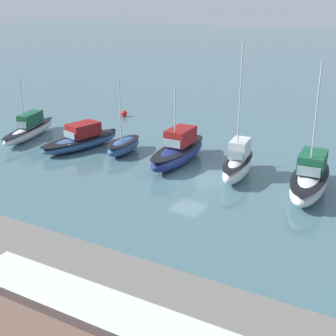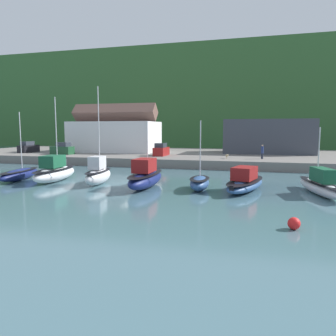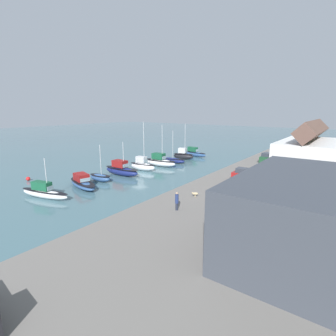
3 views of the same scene
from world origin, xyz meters
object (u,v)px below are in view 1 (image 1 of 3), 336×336
(moored_boat_6, at_px, (123,146))
(moored_boat_7, at_px, (81,140))
(moored_boat_4, at_px, (238,164))
(mooring_buoy_0, at_px, (124,113))
(moored_boat_5, at_px, (178,151))
(moored_boat_8, at_px, (29,129))
(parked_car_2, at_px, (11,315))
(moored_boat_3, at_px, (310,179))

(moored_boat_6, relative_size, moored_boat_7, 0.77)
(moored_boat_4, bearing_deg, mooring_buoy_0, -38.18)
(moored_boat_5, xyz_separation_m, moored_boat_6, (5.41, 0.18, -0.38))
(moored_boat_4, relative_size, moored_boat_7, 1.19)
(moored_boat_8, distance_m, parked_car_2, 30.79)
(parked_car_2, xyz_separation_m, mooring_buoy_0, (18.03, -33.63, -1.87))
(moored_boat_3, height_order, mooring_buoy_0, moored_boat_3)
(moored_boat_6, distance_m, moored_boat_8, 10.76)
(moored_boat_7, bearing_deg, mooring_buoy_0, -59.79)
(parked_car_2, bearing_deg, moored_boat_6, -65.18)
(moored_boat_7, height_order, mooring_buoy_0, moored_boat_7)
(moored_boat_8, bearing_deg, moored_boat_6, 169.61)
(mooring_buoy_0, bearing_deg, moored_boat_6, 124.29)
(moored_boat_3, bearing_deg, moored_boat_4, -8.66)
(moored_boat_4, xyz_separation_m, moored_boat_6, (10.91, -0.43, -0.42))
(moored_boat_4, xyz_separation_m, moored_boat_5, (5.50, -0.60, -0.04))
(moored_boat_4, bearing_deg, moored_boat_7, -5.63)
(moored_boat_7, bearing_deg, parked_car_2, 138.54)
(moored_boat_4, distance_m, parked_car_2, 22.32)
(moored_boat_8, xyz_separation_m, parked_car_2, (-21.33, 22.17, 1.35))
(moored_boat_3, relative_size, moored_boat_6, 1.41)
(moored_boat_7, bearing_deg, moored_boat_5, -160.47)
(moored_boat_8, distance_m, mooring_buoy_0, 11.94)
(moored_boat_3, bearing_deg, moored_boat_7, -5.13)
(moored_boat_8, bearing_deg, mooring_buoy_0, -119.38)
(moored_boat_7, height_order, moored_boat_8, moored_boat_8)
(moored_boat_4, height_order, moored_boat_7, moored_boat_4)
(moored_boat_5, xyz_separation_m, moored_boat_7, (9.64, 0.82, -0.26))
(moored_boat_5, xyz_separation_m, parked_car_2, (-5.17, 22.89, 1.14))
(moored_boat_5, distance_m, moored_boat_8, 16.18)
(moored_boat_3, height_order, moored_boat_8, moored_boat_3)
(moored_boat_8, height_order, mooring_buoy_0, moored_boat_8)
(moored_boat_3, height_order, parked_car_2, moored_boat_3)
(moored_boat_3, bearing_deg, parked_car_2, 70.34)
(moored_boat_6, distance_m, parked_car_2, 25.10)
(moored_boat_3, bearing_deg, mooring_buoy_0, -30.81)
(moored_boat_4, bearing_deg, moored_boat_3, 169.54)
(moored_boat_4, bearing_deg, moored_boat_5, -12.70)
(moored_boat_5, bearing_deg, moored_boat_8, 1.42)
(moored_boat_6, height_order, mooring_buoy_0, moored_boat_6)
(moored_boat_4, relative_size, moored_boat_6, 1.54)
(moored_boat_3, bearing_deg, moored_boat_8, -5.22)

